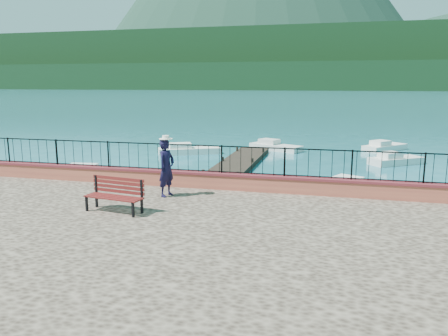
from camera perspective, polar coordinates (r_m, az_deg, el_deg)
The scene contains 15 objects.
ground at distance 12.45m, azimuth -3.28°, elevation -12.15°, with size 2000.00×2000.00×0.00m, color #19596B.
parapet at distance 15.39m, azimuth 0.78°, elevation -1.74°, with size 28.00×0.46×0.58m, color #BE5F44.
railing at distance 15.24m, azimuth 0.78°, elevation 1.06°, with size 27.00×0.05×0.95m, color black.
dock at distance 24.02m, azimuth 0.72°, elevation -0.34°, with size 2.00×16.00×0.30m, color #2D231C.
far_forest at distance 310.95m, azimuth 13.81°, elevation 11.52°, with size 900.00×60.00×18.00m, color black.
foothills at distance 371.31m, azimuth 14.01°, elevation 13.40°, with size 900.00×120.00×44.00m, color black.
park_bench at distance 13.14m, azimuth -14.08°, elevation -4.30°, with size 1.84×0.84×0.99m.
person at distance 14.48m, azimuth -7.52°, elevation 0.02°, with size 0.69×0.46×1.90m, color black.
hat at distance 14.32m, azimuth -7.62°, elevation 4.00°, with size 0.44×0.44×0.12m, color white.
boat_0 at distance 23.40m, azimuth -16.70°, elevation -0.49°, with size 4.15×1.30×0.80m, color silver.
boat_1 at distance 20.12m, azimuth 17.06°, elevation -2.36°, with size 3.24×1.30×0.80m, color silver.
boat_2 at distance 28.66m, azimuth 21.58°, elevation 1.25°, with size 3.34×1.30×0.80m, color silver.
boat_3 at distance 30.70m, azimuth -4.54°, elevation 2.61°, with size 4.27×1.30×0.80m, color silver.
boat_4 at distance 32.48m, azimuth 6.78°, elevation 3.03°, with size 3.99×1.30×0.80m, color silver.
boat_5 at distance 34.23m, azimuth 20.29°, elevation 2.83°, with size 3.70×1.30×0.80m, color silver.
Camera 1 is at (3.47, -10.90, 4.91)m, focal length 35.00 mm.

